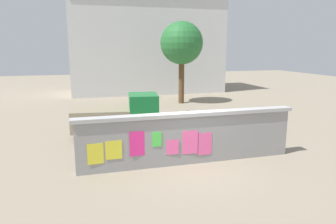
% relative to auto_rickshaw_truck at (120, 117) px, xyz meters
% --- Properties ---
extents(ground, '(60.00, 60.00, 0.00)m').
position_rel_auto_rickshaw_truck_xyz_m(ground, '(1.77, 4.20, -0.90)').
color(ground, gray).
extents(poster_wall, '(7.50, 0.42, 1.73)m').
position_rel_auto_rickshaw_truck_xyz_m(poster_wall, '(1.76, -3.80, -0.01)').
color(poster_wall, gray).
rests_on(poster_wall, ground).
extents(auto_rickshaw_truck, '(3.76, 1.95, 1.85)m').
position_rel_auto_rickshaw_truck_xyz_m(auto_rickshaw_truck, '(0.00, 0.00, 0.00)').
color(auto_rickshaw_truck, black).
rests_on(auto_rickshaw_truck, ground).
extents(motorcycle, '(1.89, 0.63, 0.87)m').
position_rel_auto_rickshaw_truck_xyz_m(motorcycle, '(2.69, -2.50, -0.44)').
color(motorcycle, black).
rests_on(motorcycle, ground).
extents(bicycle_near, '(1.71, 0.44, 0.95)m').
position_rel_auto_rickshaw_truck_xyz_m(bicycle_near, '(3.24, 0.11, -0.54)').
color(bicycle_near, black).
rests_on(bicycle_near, ground).
extents(bicycle_far, '(1.67, 0.57, 0.95)m').
position_rel_auto_rickshaw_truck_xyz_m(bicycle_far, '(4.67, -0.96, -0.54)').
color(bicycle_far, black).
rests_on(bicycle_far, ground).
extents(person_walking, '(0.36, 0.36, 1.62)m').
position_rel_auto_rickshaw_truck_xyz_m(person_walking, '(1.04, -2.94, 0.09)').
color(person_walking, purple).
rests_on(person_walking, ground).
extents(tree_roadside, '(2.88, 2.88, 5.55)m').
position_rel_auto_rickshaw_truck_xyz_m(tree_roadside, '(5.22, 7.43, 3.16)').
color(tree_roadside, brown).
rests_on(tree_roadside, ground).
extents(building_background, '(13.03, 5.59, 8.30)m').
position_rel_auto_rickshaw_truck_xyz_m(building_background, '(4.20, 14.16, 3.27)').
color(building_background, silver).
rests_on(building_background, ground).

